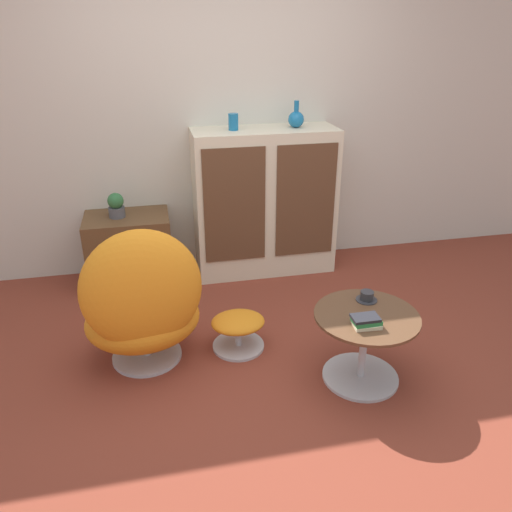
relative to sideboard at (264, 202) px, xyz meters
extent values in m
plane|color=brown|center=(-0.33, -1.45, -0.61)|extent=(12.00, 12.00, 0.00)
cube|color=beige|center=(-0.33, 0.25, 0.69)|extent=(6.40, 0.06, 2.60)
cube|color=beige|center=(0.00, 0.00, 0.00)|extent=(1.16, 0.43, 1.21)
cube|color=brown|center=(-0.29, -0.22, 0.06)|extent=(0.49, 0.01, 0.92)
cube|color=brown|center=(0.29, -0.22, 0.06)|extent=(0.49, 0.01, 0.92)
cube|color=brown|center=(-1.13, -0.01, -0.32)|extent=(0.66, 0.45, 0.57)
cylinder|color=beige|center=(-1.13, -0.24, -0.37)|extent=(0.17, 0.01, 0.17)
cylinder|color=#B7B7BC|center=(-1.03, -1.11, -0.59)|extent=(0.44, 0.44, 0.02)
cylinder|color=#B7B7BC|center=(-1.03, -1.11, -0.53)|extent=(0.06, 0.06, 0.10)
ellipsoid|color=orange|center=(-1.03, -1.11, -0.32)|extent=(0.78, 0.69, 0.33)
ellipsoid|color=orange|center=(-1.02, -1.24, -0.04)|extent=(0.76, 0.53, 0.75)
cylinder|color=#B7B7BC|center=(-0.44, -1.13, -0.60)|extent=(0.34, 0.34, 0.02)
cylinder|color=#B7B7BC|center=(-0.44, -1.13, -0.52)|extent=(0.04, 0.04, 0.13)
ellipsoid|color=orange|center=(-0.44, -1.13, -0.41)|extent=(0.35, 0.30, 0.09)
cylinder|color=#B7B7BC|center=(0.23, -1.60, -0.60)|extent=(0.46, 0.46, 0.02)
cylinder|color=#B7B7BC|center=(0.23, -1.60, -0.38)|extent=(0.04, 0.04, 0.41)
cylinder|color=brown|center=(0.23, -1.60, -0.16)|extent=(0.61, 0.61, 0.02)
cylinder|color=#196699|center=(-0.25, 0.00, 0.67)|extent=(0.08, 0.08, 0.13)
ellipsoid|color=#196699|center=(0.25, 0.00, 0.67)|extent=(0.13, 0.13, 0.13)
cylinder|color=#196699|center=(0.25, 0.00, 0.77)|extent=(0.04, 0.04, 0.09)
cylinder|color=#4C4C51|center=(-1.19, -0.01, 0.01)|extent=(0.13, 0.13, 0.08)
sphere|color=#2D6638|center=(-1.19, -0.01, 0.10)|extent=(0.12, 0.12, 0.12)
cylinder|color=#2D2D33|center=(0.30, -1.45, -0.15)|extent=(0.13, 0.13, 0.01)
cylinder|color=#2D2D33|center=(0.30, -1.45, -0.13)|extent=(0.08, 0.08, 0.06)
cube|color=beige|center=(0.18, -1.71, -0.15)|extent=(0.15, 0.11, 0.02)
cube|color=#237038|center=(0.18, -1.71, -0.12)|extent=(0.15, 0.10, 0.02)
cube|color=black|center=(0.17, -1.71, -0.10)|extent=(0.15, 0.10, 0.02)
camera|label=1|loc=(-0.90, -3.85, 1.36)|focal=35.00mm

